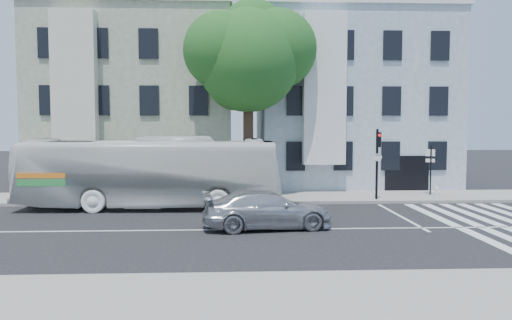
{
  "coord_description": "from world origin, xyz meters",
  "views": [
    {
      "loc": [
        -0.83,
        -18.85,
        4.0
      ],
      "look_at": [
        0.22,
        3.94,
        2.4
      ],
      "focal_mm": 35.0,
      "sensor_mm": 36.0,
      "label": 1
    }
  ],
  "objects": [
    {
      "name": "sidewalk_far",
      "position": [
        0.0,
        8.0,
        0.07
      ],
      "size": [
        80.0,
        4.0,
        0.15
      ],
      "primitive_type": "cube",
      "color": "gray",
      "rests_on": "ground"
    },
    {
      "name": "traffic_signal",
      "position": [
        6.63,
        6.51,
        2.45
      ],
      "size": [
        0.38,
        0.52,
        3.8
      ],
      "rotation": [
        0.0,
        0.0,
        -0.42
      ],
      "color": "black",
      "rests_on": "ground"
    },
    {
      "name": "building_left",
      "position": [
        -7.0,
        15.0,
        5.5
      ],
      "size": [
        12.0,
        10.0,
        11.0
      ],
      "primitive_type": "cube",
      "color": "gray",
      "rests_on": "ground"
    },
    {
      "name": "building_right",
      "position": [
        7.0,
        15.0,
        5.5
      ],
      "size": [
        12.0,
        10.0,
        11.0
      ],
      "primitive_type": "cube",
      "color": "#919DAD",
      "rests_on": "ground"
    },
    {
      "name": "sidewalk_near",
      "position": [
        0.0,
        -8.0,
        0.07
      ],
      "size": [
        80.0,
        4.0,
        0.15
      ],
      "primitive_type": "cube",
      "color": "gray",
      "rests_on": "ground"
    },
    {
      "name": "fire_hydrant",
      "position": [
        9.73,
        6.43,
        0.49
      ],
      "size": [
        0.38,
        0.26,
        0.66
      ],
      "rotation": [
        0.0,
        0.0,
        -0.42
      ],
      "color": "silver",
      "rests_on": "sidewalk_far"
    },
    {
      "name": "hedge",
      "position": [
        -7.1,
        6.3,
        0.5
      ],
      "size": [
        8.54,
        1.76,
        0.7
      ],
      "primitive_type": null,
      "rotation": [
        0.0,
        0.0,
        0.11
      ],
      "color": "#24571C",
      "rests_on": "sidewalk_far"
    },
    {
      "name": "ground",
      "position": [
        0.0,
        0.0,
        0.0
      ],
      "size": [
        120.0,
        120.0,
        0.0
      ],
      "primitive_type": "plane",
      "color": "black",
      "rests_on": "ground"
    },
    {
      "name": "bus",
      "position": [
        -4.78,
        5.2,
        1.73
      ],
      "size": [
        3.19,
        12.51,
        3.47
      ],
      "primitive_type": "imported",
      "rotation": [
        0.0,
        0.0,
        1.55
      ],
      "color": "white",
      "rests_on": "ground"
    },
    {
      "name": "street_tree",
      "position": [
        0.06,
        8.74,
        7.83
      ],
      "size": [
        7.3,
        5.9,
        11.1
      ],
      "color": "#2D2116",
      "rests_on": "ground"
    },
    {
      "name": "sedan",
      "position": [
        0.47,
        0.23,
        0.73
      ],
      "size": [
        2.66,
        5.24,
        1.46
      ],
      "primitive_type": "imported",
      "rotation": [
        0.0,
        0.0,
        1.7
      ],
      "color": "#B9BBC1",
      "rests_on": "ground"
    },
    {
      "name": "far_sign_pole",
      "position": [
        10.05,
        8.07,
        1.85
      ],
      "size": [
        0.46,
        0.25,
        2.71
      ],
      "rotation": [
        0.0,
        0.0,
        -0.41
      ],
      "color": "black",
      "rests_on": "sidewalk_far"
    }
  ]
}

